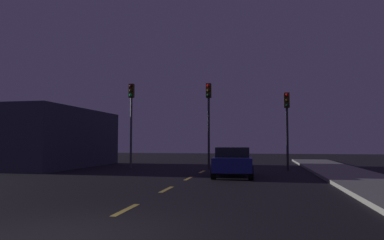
{
  "coord_description": "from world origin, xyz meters",
  "views": [
    {
      "loc": [
        3.28,
        -5.67,
        1.66
      ],
      "look_at": [
        -0.96,
        15.93,
        3.07
      ],
      "focal_mm": 32.78,
      "sensor_mm": 36.0,
      "label": 1
    }
  ],
  "objects_px": {
    "traffic_signal_left": "(131,109)",
    "car_stopped_ahead": "(233,161)",
    "traffic_signal_center": "(209,109)",
    "traffic_signal_right": "(287,116)"
  },
  "relations": [
    {
      "from": "traffic_signal_center",
      "to": "car_stopped_ahead",
      "type": "xyz_separation_m",
      "value": [
        1.79,
        -4.27,
        -2.96
      ]
    },
    {
      "from": "traffic_signal_left",
      "to": "traffic_signal_right",
      "type": "bearing_deg",
      "value": -0.01
    },
    {
      "from": "traffic_signal_center",
      "to": "traffic_signal_right",
      "type": "relative_size",
      "value": 1.15
    },
    {
      "from": "traffic_signal_left",
      "to": "car_stopped_ahead",
      "type": "bearing_deg",
      "value": -31.91
    },
    {
      "from": "traffic_signal_left",
      "to": "traffic_signal_center",
      "type": "height_order",
      "value": "traffic_signal_left"
    },
    {
      "from": "traffic_signal_center",
      "to": "traffic_signal_left",
      "type": "bearing_deg",
      "value": 180.0
    },
    {
      "from": "traffic_signal_right",
      "to": "car_stopped_ahead",
      "type": "height_order",
      "value": "traffic_signal_right"
    },
    {
      "from": "traffic_signal_right",
      "to": "car_stopped_ahead",
      "type": "bearing_deg",
      "value": -124.17
    },
    {
      "from": "traffic_signal_right",
      "to": "car_stopped_ahead",
      "type": "xyz_separation_m",
      "value": [
        -2.9,
        -4.27,
        -2.51
      ]
    },
    {
      "from": "traffic_signal_left",
      "to": "traffic_signal_right",
      "type": "xyz_separation_m",
      "value": [
        9.75,
        -0.0,
        -0.54
      ]
    }
  ]
}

